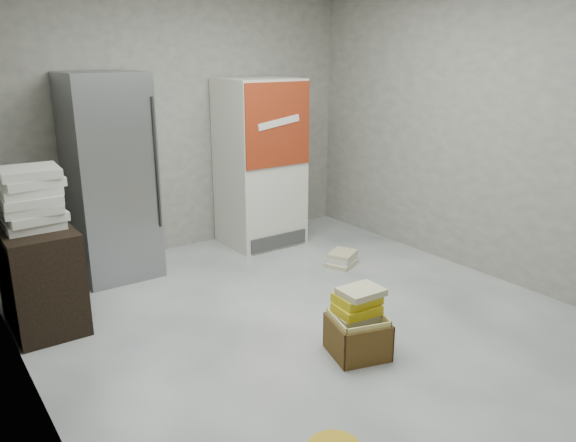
% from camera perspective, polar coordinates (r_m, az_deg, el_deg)
% --- Properties ---
extents(ground, '(5.00, 5.00, 0.00)m').
position_cam_1_polar(ground, '(4.40, 4.10, -11.24)').
color(ground, silver).
rests_on(ground, ground).
extents(room_shell, '(4.04, 5.04, 2.82)m').
position_cam_1_polar(room_shell, '(3.89, 4.67, 12.81)').
color(room_shell, '#A59F94').
rests_on(room_shell, ground).
extents(steel_fridge, '(0.70, 0.72, 1.90)m').
position_cam_1_polar(steel_fridge, '(5.47, -17.66, 4.25)').
color(steel_fridge, '#95979D').
rests_on(steel_fridge, ground).
extents(coke_cooler, '(0.80, 0.73, 1.80)m').
position_cam_1_polar(coke_cooler, '(6.16, -2.84, 5.93)').
color(coke_cooler, silver).
rests_on(coke_cooler, ground).
extents(wood_shelf, '(0.50, 0.80, 0.80)m').
position_cam_1_polar(wood_shelf, '(4.75, -23.83, -5.22)').
color(wood_shelf, black).
rests_on(wood_shelf, ground).
extents(supply_box_stack, '(0.45, 0.44, 0.45)m').
position_cam_1_polar(supply_box_stack, '(4.57, -24.64, 2.13)').
color(supply_box_stack, white).
rests_on(supply_box_stack, wood_shelf).
extents(phonebook_stack_main, '(0.35, 0.31, 0.48)m').
position_cam_1_polar(phonebook_stack_main, '(4.07, 7.02, -9.93)').
color(phonebook_stack_main, tan).
rests_on(phonebook_stack_main, ground).
extents(phonebook_stack_side, '(0.39, 0.36, 0.13)m').
position_cam_1_polar(phonebook_stack_side, '(5.69, 5.51, -3.82)').
color(phonebook_stack_side, '#C5BA8E').
rests_on(phonebook_stack_side, ground).
extents(cardboard_box, '(0.47, 0.47, 0.30)m').
position_cam_1_polar(cardboard_box, '(4.08, 7.08, -11.71)').
color(cardboard_box, yellow).
rests_on(cardboard_box, ground).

